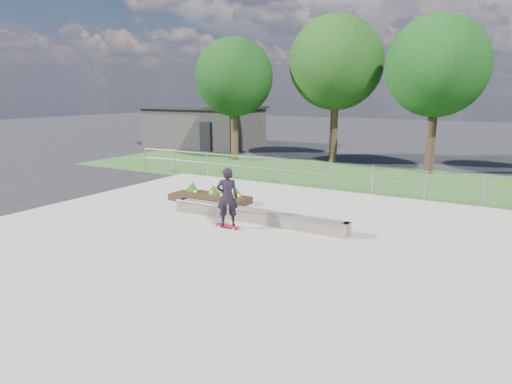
# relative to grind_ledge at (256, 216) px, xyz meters

# --- Properties ---
(ground) EXTENTS (120.00, 120.00, 0.00)m
(ground) POSITION_rel_grind_ledge_xyz_m (-0.04, -1.78, -0.26)
(ground) COLOR black
(ground) RESTS_ON ground
(grass_verge) EXTENTS (30.00, 8.00, 0.02)m
(grass_verge) POSITION_rel_grind_ledge_xyz_m (-0.04, 9.22, -0.25)
(grass_verge) COLOR #2B5120
(grass_verge) RESTS_ON ground
(concrete_slab) EXTENTS (15.00, 15.00, 0.06)m
(concrete_slab) POSITION_rel_grind_ledge_xyz_m (-0.04, -1.78, -0.23)
(concrete_slab) COLOR #9D978B
(concrete_slab) RESTS_ON ground
(fence) EXTENTS (20.06, 0.06, 1.20)m
(fence) POSITION_rel_grind_ledge_xyz_m (-0.04, 5.72, 0.51)
(fence) COLOR #9A9DA2
(fence) RESTS_ON ground
(building) EXTENTS (8.40, 5.40, 3.00)m
(building) POSITION_rel_grind_ledge_xyz_m (-14.03, 16.22, 1.25)
(building) COLOR #2D2B28
(building) RESTS_ON ground
(tree_far_left) EXTENTS (4.55, 4.55, 7.15)m
(tree_far_left) POSITION_rel_grind_ledge_xyz_m (-8.04, 11.22, 4.59)
(tree_far_left) COLOR #322414
(tree_far_left) RESTS_ON ground
(tree_mid_left) EXTENTS (5.25, 5.25, 8.25)m
(tree_mid_left) POSITION_rel_grind_ledge_xyz_m (-2.54, 13.22, 5.34)
(tree_mid_left) COLOR #362015
(tree_mid_left) RESTS_ON ground
(tree_mid_right) EXTENTS (4.90, 4.90, 7.70)m
(tree_mid_right) POSITION_rel_grind_ledge_xyz_m (2.96, 12.22, 4.97)
(tree_mid_right) COLOR black
(tree_mid_right) RESTS_ON ground
(grind_ledge) EXTENTS (6.00, 0.44, 0.43)m
(grind_ledge) POSITION_rel_grind_ledge_xyz_m (0.00, 0.00, 0.00)
(grind_ledge) COLOR brown
(grind_ledge) RESTS_ON concrete_slab
(planter_bed) EXTENTS (3.00, 1.20, 0.61)m
(planter_bed) POSITION_rel_grind_ledge_xyz_m (-2.84, 1.54, -0.02)
(planter_bed) COLOR black
(planter_bed) RESTS_ON concrete_slab
(skateboarder) EXTENTS (0.80, 0.71, 1.83)m
(skateboarder) POSITION_rel_grind_ledge_xyz_m (-0.43, -0.94, 0.74)
(skateboarder) COLOR white
(skateboarder) RESTS_ON concrete_slab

